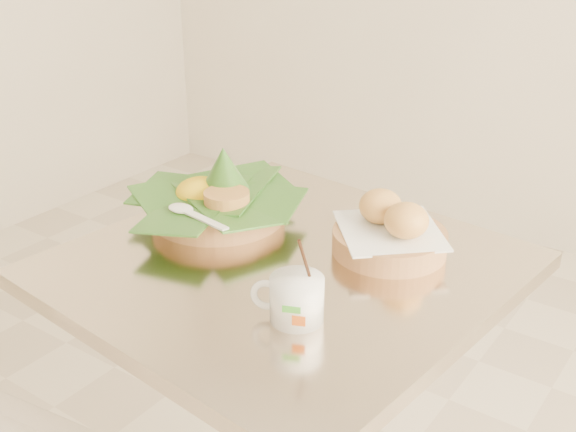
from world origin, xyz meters
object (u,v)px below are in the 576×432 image
Objects in this scene: cafe_table at (285,366)px; rice_basket at (217,197)px; bread_basket at (390,233)px; coffee_mug at (295,298)px.

cafe_table is 2.36× the size of rice_basket.
coffee_mug reaches higher than bread_basket.
coffee_mug is (-0.01, -0.28, 0.00)m from bread_basket.
rice_basket reaches higher than cafe_table.
bread_basket is at bearing 87.60° from coffee_mug.
rice_basket reaches higher than bread_basket.
rice_basket is at bearing 147.46° from coffee_mug.
cafe_table is 0.32m from bread_basket.
bread_basket is at bearing 46.75° from cafe_table.
bread_basket is (0.13, 0.14, 0.26)m from cafe_table.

